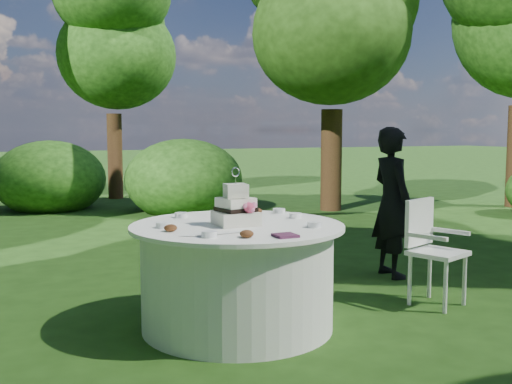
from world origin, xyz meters
TOP-DOWN VIEW (x-y plane):
  - ground at (0.00, 0.00)m, footprint 80.00×80.00m
  - napkins at (0.09, -0.61)m, footprint 0.14×0.14m
  - feather_plume at (-0.31, -0.33)m, footprint 0.48×0.07m
  - guest at (1.99, 0.83)m, footprint 0.40×0.57m
  - table at (0.00, 0.00)m, footprint 1.56×1.56m
  - cake at (-0.02, -0.03)m, footprint 0.30×0.31m
  - chair at (1.71, -0.09)m, footprint 0.51×0.51m
  - votives at (0.05, 0.04)m, footprint 1.17×1.01m
  - petal_cups at (-0.11, -0.07)m, footprint 0.97×1.05m

SIDE VIEW (x-z plane):
  - ground at x=0.00m, z-range 0.00..0.00m
  - table at x=0.00m, z-range 0.00..0.77m
  - chair at x=1.71m, z-range 0.08..0.95m
  - guest at x=1.99m, z-range 0.00..1.49m
  - feather_plume at x=-0.31m, z-range 0.77..0.78m
  - napkins at x=0.09m, z-range 0.77..0.79m
  - votives at x=0.05m, z-range 0.77..0.81m
  - petal_cups at x=-0.11m, z-range 0.77..0.82m
  - cake at x=-0.02m, z-range 0.67..1.09m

